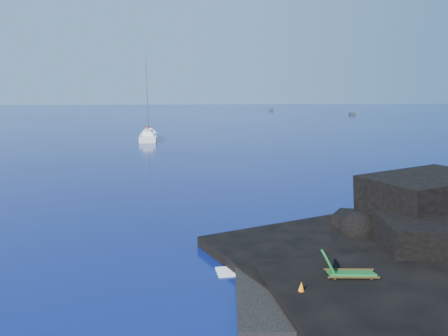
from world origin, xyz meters
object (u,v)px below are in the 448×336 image
object	(u,v)px
distant_boat_b	(352,115)
deck_chair	(352,267)
sunbather	(391,285)
marker_cone	(301,290)
sailboat	(148,140)
distant_boat_a	(271,111)

from	to	relation	value
distant_boat_b	deck_chair	bearing A→B (deg)	-95.95
sunbather	marker_cone	xyz separation A→B (m)	(-3.14, -0.38, 0.12)
deck_chair	sunbather	distance (m)	1.34
sailboat	distant_boat_a	world-z (taller)	sailboat
sunbather	distant_boat_b	xyz separation A→B (m)	(40.57, 105.39, -0.52)
sunbather	distant_boat_b	distance (m)	112.93
sailboat	marker_cone	distance (m)	49.45
marker_cone	distant_boat_b	world-z (taller)	marker_cone
marker_cone	distant_boat_a	xyz separation A→B (m)	(26.56, 133.66, -0.64)
sailboat	distant_boat_a	size ratio (longest dim) A/B	2.30
marker_cone	distant_boat_a	size ratio (longest dim) A/B	0.12
marker_cone	sailboat	bearing A→B (deg)	99.72
deck_chair	distant_boat_b	size ratio (longest dim) A/B	0.39
sailboat	marker_cone	size ratio (longest dim) A/B	19.43
sailboat	distant_boat_a	bearing A→B (deg)	64.93
sailboat	distant_boat_a	distance (m)	91.82
deck_chair	distant_boat_a	xyz separation A→B (m)	(24.56, 132.73, -0.96)
distant_boat_a	distant_boat_b	xyz separation A→B (m)	(17.15, -27.89, 0.00)
distant_boat_b	sunbather	bearing A→B (deg)	-95.30
sailboat	sunbather	bearing A→B (deg)	-79.35
sailboat	distant_boat_b	bearing A→B (deg)	44.89
marker_cone	sunbather	bearing A→B (deg)	6.86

